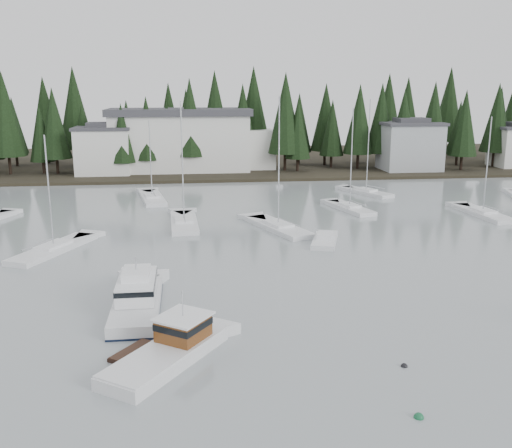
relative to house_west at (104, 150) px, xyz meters
The scene contains 18 objects.
ground 81.16m from the house_west, 77.16° to the right, with size 260.00×260.00×0.00m, color gray.
far_shore_land 25.88m from the house_west, 45.00° to the left, with size 240.00×54.00×1.00m, color black.
conifer_treeline 19.87m from the house_west, 21.25° to the left, with size 200.00×22.00×20.00m, color black, non-canonical shape.
house_west is the anchor object (origin of this frame).
house_east_a 54.01m from the house_west, ahead, with size 10.60×8.48×9.25m.
harbor_inn 15.45m from the house_west, 12.52° to the left, with size 29.50×11.50×10.90m.
lobster_boat_brown 71.73m from the house_west, 79.32° to the right, with size 7.19×8.57×4.19m.
cabin_cruiser_center 63.60m from the house_west, 80.15° to the right, with size 3.19×9.98×4.28m.
sailboat_2 47.65m from the house_west, 59.64° to the right, with size 6.54×11.02×14.63m.
sailboat_3 24.64m from the house_west, 67.19° to the right, with size 4.60×11.31×11.29m.
sailboat_5 61.79m from the house_west, 36.71° to the right, with size 3.39×10.21×12.22m.
sailboat_8 40.30m from the house_west, 69.78° to the right, with size 3.31×10.71×14.08m.
sailboat_9 45.39m from the house_west, 28.14° to the right, with size 6.10×9.03×13.95m.
sailboat_10 47.18m from the house_west, 42.97° to the right, with size 4.64×9.14×13.09m.
sailboat_11 47.36m from the house_west, 87.75° to the right, with size 6.71×10.72×11.34m.
runabout_1 54.85m from the house_west, 59.64° to the right, with size 3.88×6.17×1.42m.
mooring_buoy_green 81.58m from the house_west, 72.20° to the right, with size 0.48×0.48×0.48m, color #145933.
mooring_buoy_dark 77.34m from the house_west, 70.28° to the right, with size 0.38×0.38×0.38m, color black.
Camera 1 is at (-3.24, -21.02, 14.77)m, focal length 40.00 mm.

